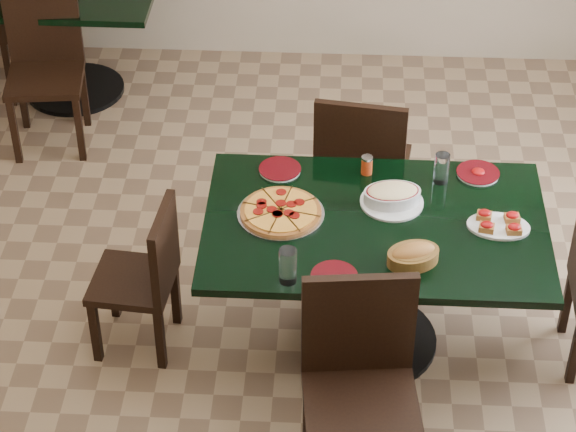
# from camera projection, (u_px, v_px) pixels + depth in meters

# --- Properties ---
(floor) EXTENTS (5.50, 5.50, 0.00)m
(floor) POSITION_uv_depth(u_px,v_px,m) (306.00, 330.00, 5.59)
(floor) COLOR #866C4D
(floor) RESTS_ON ground
(main_table) EXTENTS (1.56, 1.01, 0.75)m
(main_table) POSITION_uv_depth(u_px,v_px,m) (374.00, 253.00, 5.18)
(main_table) COLOR black
(main_table) RESTS_ON floor
(back_table) EXTENTS (1.17, 0.85, 0.75)m
(back_table) POSITION_uv_depth(u_px,v_px,m) (66.00, 20.00, 7.04)
(back_table) COLOR black
(back_table) RESTS_ON floor
(chair_far) EXTENTS (0.52, 0.52, 0.98)m
(chair_far) POSITION_uv_depth(u_px,v_px,m) (361.00, 164.00, 5.76)
(chair_far) COLOR black
(chair_far) RESTS_ON floor
(chair_near) EXTENTS (0.51, 0.51, 1.00)m
(chair_near) POSITION_uv_depth(u_px,v_px,m) (360.00, 376.00, 4.57)
(chair_near) COLOR black
(chair_near) RESTS_ON floor
(chair_left) EXTENTS (0.41, 0.41, 0.81)m
(chair_left) POSITION_uv_depth(u_px,v_px,m) (147.00, 273.00, 5.26)
(chair_left) COLOR black
(chair_left) RESTS_ON floor
(back_chair_near) EXTENTS (0.49, 0.49, 0.94)m
(back_chair_near) POSITION_uv_depth(u_px,v_px,m) (45.00, 60.00, 6.64)
(back_chair_near) COLOR black
(back_chair_near) RESTS_ON floor
(pepperoni_pizza) EXTENTS (0.40, 0.40, 0.04)m
(pepperoni_pizza) POSITION_uv_depth(u_px,v_px,m) (281.00, 212.00, 5.10)
(pepperoni_pizza) COLOR silver
(pepperoni_pizza) RESTS_ON main_table
(lasagna_casserole) EXTENTS (0.29, 0.29, 0.09)m
(lasagna_casserole) POSITION_uv_depth(u_px,v_px,m) (392.00, 195.00, 5.15)
(lasagna_casserole) COLOR silver
(lasagna_casserole) RESTS_ON main_table
(bread_basket) EXTENTS (0.28, 0.23, 0.10)m
(bread_basket) POSITION_uv_depth(u_px,v_px,m) (413.00, 255.00, 4.82)
(bread_basket) COLOR brown
(bread_basket) RESTS_ON main_table
(bruschetta_platter) EXTENTS (0.30, 0.23, 0.05)m
(bruschetta_platter) POSITION_uv_depth(u_px,v_px,m) (499.00, 224.00, 5.02)
(bruschetta_platter) COLOR silver
(bruschetta_platter) RESTS_ON main_table
(side_plate_near) EXTENTS (0.20, 0.20, 0.02)m
(side_plate_near) POSITION_uv_depth(u_px,v_px,m) (334.00, 276.00, 4.76)
(side_plate_near) COLOR silver
(side_plate_near) RESTS_ON main_table
(side_plate_far_r) EXTENTS (0.21, 0.21, 0.03)m
(side_plate_far_r) POSITION_uv_depth(u_px,v_px,m) (478.00, 173.00, 5.35)
(side_plate_far_r) COLOR silver
(side_plate_far_r) RESTS_ON main_table
(side_plate_far_l) EXTENTS (0.20, 0.20, 0.02)m
(side_plate_far_l) POSITION_uv_depth(u_px,v_px,m) (280.00, 169.00, 5.37)
(side_plate_far_l) COLOR silver
(side_plate_far_l) RESTS_ON main_table
(napkin_setting) EXTENTS (0.16, 0.16, 0.01)m
(napkin_setting) POSITION_uv_depth(u_px,v_px,m) (326.00, 281.00, 4.75)
(napkin_setting) COLOR white
(napkin_setting) RESTS_ON main_table
(water_glass_a) EXTENTS (0.07, 0.07, 0.15)m
(water_glass_a) POSITION_uv_depth(u_px,v_px,m) (442.00, 168.00, 5.26)
(water_glass_a) COLOR white
(water_glass_a) RESTS_ON main_table
(water_glass_b) EXTENTS (0.08, 0.08, 0.17)m
(water_glass_b) POSITION_uv_depth(u_px,v_px,m) (288.00, 266.00, 4.70)
(water_glass_b) COLOR white
(water_glass_b) RESTS_ON main_table
(pepper_shaker) EXTENTS (0.06, 0.06, 0.09)m
(pepper_shaker) POSITION_uv_depth(u_px,v_px,m) (367.00, 165.00, 5.33)
(pepper_shaker) COLOR #B32E13
(pepper_shaker) RESTS_ON main_table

